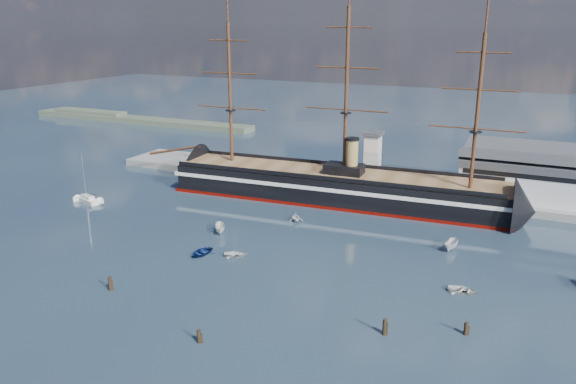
% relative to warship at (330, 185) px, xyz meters
% --- Properties ---
extents(ground, '(600.00, 600.00, 0.00)m').
position_rel_warship_xyz_m(ground, '(4.52, -20.00, -4.04)').
color(ground, '#1F2C3F').
rests_on(ground, ground).
extents(quay, '(180.00, 18.00, 2.00)m').
position_rel_warship_xyz_m(quay, '(14.52, 16.00, -4.04)').
color(quay, slate).
rests_on(quay, ground).
extents(quay_tower, '(5.00, 5.00, 15.00)m').
position_rel_warship_xyz_m(quay_tower, '(7.52, 13.00, 5.72)').
color(quay_tower, silver).
rests_on(quay_tower, ground).
extents(shoreline, '(120.00, 10.00, 4.00)m').
position_rel_warship_xyz_m(shoreline, '(-134.72, 75.00, -2.59)').
color(shoreline, '#3F4C38').
rests_on(shoreline, ground).
extents(warship, '(113.34, 21.60, 53.94)m').
position_rel_warship_xyz_m(warship, '(0.00, 0.00, 0.00)').
color(warship, black).
rests_on(warship, ground).
extents(sailboat, '(8.73, 5.06, 13.41)m').
position_rel_warship_xyz_m(sailboat, '(-57.75, -29.06, -3.18)').
color(sailboat, silver).
rests_on(sailboat, ground).
extents(motorboat_a, '(6.80, 5.64, 2.63)m').
position_rel_warship_xyz_m(motorboat_a, '(-13.87, -33.79, -4.04)').
color(motorboat_a, white).
rests_on(motorboat_a, ground).
extents(motorboat_b, '(2.29, 3.26, 1.41)m').
position_rel_warship_xyz_m(motorboat_b, '(-3.97, -43.83, -4.04)').
color(motorboat_b, white).
rests_on(motorboat_b, ground).
extents(motorboat_c, '(6.69, 3.20, 2.57)m').
position_rel_warship_xyz_m(motorboat_c, '(35.47, -21.78, -4.04)').
color(motorboat_c, silver).
rests_on(motorboat_c, ground).
extents(motorboat_d, '(6.50, 6.08, 2.28)m').
position_rel_warship_xyz_m(motorboat_d, '(-1.46, -19.42, -4.04)').
color(motorboat_d, white).
rests_on(motorboat_d, ground).
extents(motorboat_e, '(1.34, 3.32, 1.55)m').
position_rel_warship_xyz_m(motorboat_e, '(40.70, -40.99, -4.04)').
color(motorboat_e, silver).
rests_on(motorboat_e, ground).
extents(motorboat_g, '(3.75, 1.94, 1.67)m').
position_rel_warship_xyz_m(motorboat_g, '(-10.98, -46.16, -4.04)').
color(motorboat_g, navy).
rests_on(motorboat_g, ground).
extents(piling_near_left, '(0.64, 0.64, 3.32)m').
position_rel_warship_xyz_m(piling_near_left, '(-16.85, -66.41, -4.04)').
color(piling_near_left, black).
rests_on(piling_near_left, ground).
extents(piling_near_mid, '(0.64, 0.64, 2.83)m').
position_rel_warship_xyz_m(piling_near_mid, '(7.10, -74.18, -4.04)').
color(piling_near_mid, black).
rests_on(piling_near_mid, ground).
extents(piling_near_right, '(0.64, 0.64, 3.39)m').
position_rel_warship_xyz_m(piling_near_right, '(31.71, -60.36, -4.04)').
color(piling_near_right, black).
rests_on(piling_near_right, ground).
extents(piling_far_right, '(0.64, 0.64, 2.79)m').
position_rel_warship_xyz_m(piling_far_right, '(43.07, -55.11, -4.04)').
color(piling_far_right, black).
rests_on(piling_far_right, ground).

